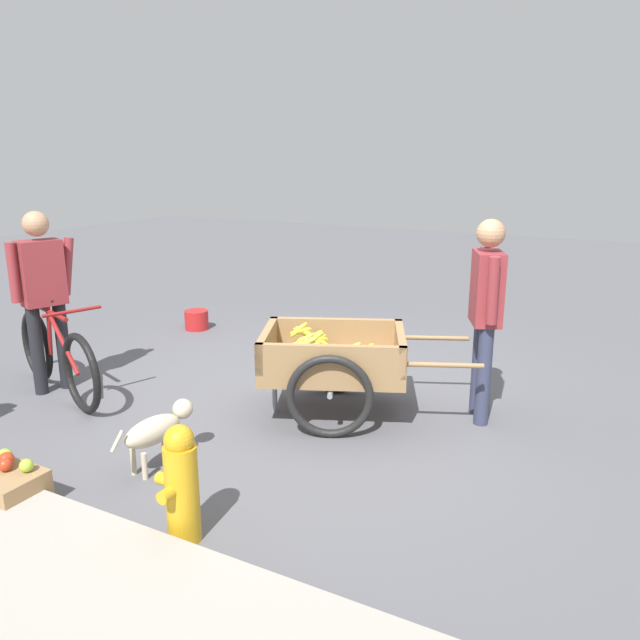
{
  "coord_description": "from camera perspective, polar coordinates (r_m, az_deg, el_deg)",
  "views": [
    {
      "loc": [
        -2.32,
        4.22,
        2.03
      ],
      "look_at": [
        -0.09,
        0.03,
        0.75
      ],
      "focal_mm": 34.92,
      "sensor_mm": 36.0,
      "label": 1
    }
  ],
  "objects": [
    {
      "name": "cyclist_person",
      "position": [
        5.76,
        -24.05,
        2.82
      ],
      "size": [
        0.3,
        0.55,
        1.57
      ],
      "color": "black",
      "rests_on": "ground"
    },
    {
      "name": "dog",
      "position": [
        4.29,
        -14.66,
        -9.62
      ],
      "size": [
        0.23,
        0.67,
        0.4
      ],
      "color": "beige",
      "rests_on": "ground"
    },
    {
      "name": "bicycle",
      "position": [
        5.76,
        -22.93,
        -3.06
      ],
      "size": [
        1.59,
        0.67,
        0.85
      ],
      "color": "black",
      "rests_on": "ground"
    },
    {
      "name": "plastic_bucket",
      "position": [
        7.51,
        -11.25,
        0.01
      ],
      "size": [
        0.28,
        0.28,
        0.23
      ],
      "primitive_type": "cylinder",
      "color": "#B21E1E",
      "rests_on": "ground"
    },
    {
      "name": "vendor_person",
      "position": [
        4.84,
        14.97,
        1.48
      ],
      "size": [
        0.32,
        0.54,
        1.56
      ],
      "color": "#333851",
      "rests_on": "ground"
    },
    {
      "name": "apple_crate",
      "position": [
        4.22,
        -26.93,
        -13.4
      ],
      "size": [
        0.44,
        0.32,
        0.32
      ],
      "color": "#99754C",
      "rests_on": "ground"
    },
    {
      "name": "ground_plane",
      "position": [
        5.22,
        -0.77,
        -7.77
      ],
      "size": [
        24.0,
        24.0,
        0.0
      ],
      "primitive_type": "plane",
      "color": "#56565B"
    },
    {
      "name": "fruit_cart",
      "position": [
        4.9,
        1.16,
        -3.84
      ],
      "size": [
        1.82,
        1.36,
        0.71
      ],
      "color": "#937047",
      "rests_on": "ground"
    },
    {
      "name": "fire_hydrant",
      "position": [
        3.48,
        -12.61,
        -14.46
      ],
      "size": [
        0.25,
        0.25,
        0.67
      ],
      "color": "gold",
      "rests_on": "ground"
    }
  ]
}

